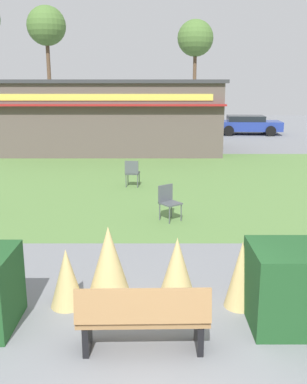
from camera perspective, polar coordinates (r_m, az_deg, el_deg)
ground_plane at (r=5.97m, az=0.41°, el=-21.10°), size 80.00×80.00×0.00m
lawn_patch at (r=15.53m, az=0.33°, el=1.29°), size 36.00×12.00×0.01m
park_bench at (r=5.96m, az=-1.08°, el=-15.69°), size 1.71×0.56×0.95m
ornamental_grass_behind_left at (r=7.18m, az=-10.70°, el=-10.62°), size 0.53×0.53×0.94m
ornamental_grass_behind_right at (r=7.20m, az=3.27°, el=-9.79°), size 0.63×0.63×1.06m
ornamental_grass_behind_center at (r=7.14m, az=11.35°, el=-10.20°), size 0.50×0.50×1.07m
ornamental_grass_behind_far at (r=7.21m, az=-5.42°, el=-9.03°), size 0.73×0.73×1.23m
food_kiosk at (r=22.48m, az=-5.14°, el=9.67°), size 10.70×5.35×3.45m
cafe_chair_west at (r=14.71m, az=-2.45°, el=2.65°), size 0.49×0.49×0.89m
cafe_chair_center at (r=11.22m, az=2.15°, el=-0.98°), size 0.62×0.62×0.89m
parked_car_west_slot at (r=29.54m, az=-8.15°, el=8.51°), size 4.21×2.08×1.20m
parked_car_center_slot at (r=29.24m, az=2.34°, el=8.58°), size 4.35×2.35×1.20m
parked_car_east_slot at (r=29.84m, az=12.09°, el=8.40°), size 4.30×2.25×1.20m
tree_right_bg at (r=35.28m, az=-13.13°, el=19.72°), size 2.80×2.80×8.61m
tree_center_bg at (r=36.95m, az=5.63°, el=18.76°), size 2.80×2.80×7.97m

